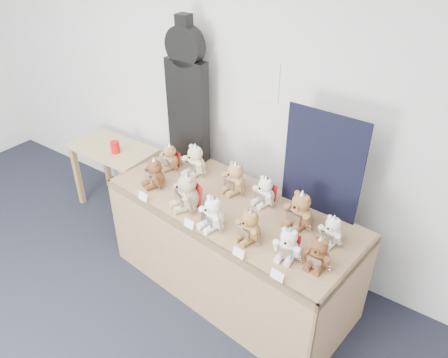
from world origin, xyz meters
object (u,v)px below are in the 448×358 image
Objects in this scene: red_cup at (115,147)px; guitar_case at (187,92)px; teddy_back_far_left at (170,157)px; teddy_back_left at (195,161)px; teddy_back_centre_left at (235,178)px; teddy_back_centre_right at (265,192)px; teddy_front_left at (187,192)px; teddy_front_right at (249,226)px; teddy_back_right at (300,211)px; teddy_front_far_right at (288,244)px; teddy_front_far_left at (155,174)px; teddy_back_end at (332,231)px; teddy_front_centre at (213,213)px; teddy_front_end at (318,254)px; display_table at (225,229)px; side_table at (114,158)px.

guitar_case is at bearing 15.08° from red_cup.
red_cup is 0.47× the size of teddy_back_far_left.
teddy_back_left is 1.18× the size of teddy_back_far_left.
teddy_back_centre_right is at bearing 13.98° from teddy_back_centre_left.
teddy_back_far_left is (-0.01, -0.26, -0.49)m from guitar_case.
teddy_front_right is (0.56, -0.04, -0.02)m from teddy_front_left.
teddy_back_right reaches higher than red_cup.
teddy_front_far_left is at bearing 168.11° from teddy_front_far_right.
teddy_back_right reaches higher than teddy_back_end.
teddy_front_centre is at bearing 176.35° from teddy_front_far_right.
teddy_front_centre is at bearing -175.52° from teddy_front_end.
teddy_back_end is at bearing 1.57° from teddy_back_centre_right.
teddy_front_centre is 0.95× the size of teddy_back_left.
red_cup is at bearing -175.39° from teddy_back_left.
teddy_front_centre is 0.46m from teddy_back_centre_left.
teddy_front_left is 1.11× the size of teddy_back_left.
display_table is 7.65× the size of teddy_front_far_left.
teddy_front_far_left is at bearing -22.38° from side_table.
teddy_back_end reaches higher than red_cup.
teddy_front_far_right is (1.24, -0.13, -0.01)m from teddy_front_far_left.
teddy_front_left reaches higher than teddy_back_far_left.
teddy_back_left reaches higher than teddy_front_far_right.
display_table is 1.61m from side_table.
guitar_case reaches higher than teddy_back_left.
red_cup is at bearing 161.60° from teddy_front_far_right.
teddy_front_far_right is (2.06, -0.45, 0.16)m from red_cup.
red_cup is 1.98m from teddy_back_right.
red_cup is 1.65m from teddy_back_centre_right.
teddy_back_centre_right reaches higher than display_table.
teddy_front_left is 1.27× the size of teddy_front_far_right.
red_cup is at bearing 175.15° from teddy_front_centre.
side_table is at bearing 168.79° from teddy_front_end.
teddy_front_right is (1.77, -0.45, 0.17)m from red_cup.
teddy_front_right reaches higher than red_cup.
teddy_front_right is (0.31, -0.16, 0.28)m from display_table.
teddy_front_far_left reaches higher than teddy_back_centre_right.
teddy_front_left is 1.27× the size of teddy_back_centre_right.
side_table is 2.62× the size of teddy_front_left.
teddy_front_far_right is 0.87× the size of teddy_back_left.
guitar_case is at bearing 120.01° from teddy_front_far_left.
teddy_front_right is at bearing 19.27° from teddy_front_centre.
teddy_front_right is 0.29m from teddy_front_far_right.
red_cup is 0.40× the size of teddy_back_centre_left.
teddy_back_left is at bearing 156.50° from display_table.
teddy_back_centre_right is (1.75, -0.09, 0.34)m from side_table.
side_table is at bearing 174.01° from display_table.
teddy_back_end is (1.26, -0.17, -0.02)m from teddy_back_left.
teddy_back_left is (-0.24, 0.40, -0.01)m from teddy_front_left.
teddy_back_centre_left is (0.41, -0.03, -0.00)m from teddy_back_left.
teddy_back_right is (1.00, -0.12, 0.00)m from teddy_back_left.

